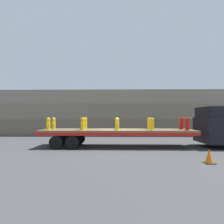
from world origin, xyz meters
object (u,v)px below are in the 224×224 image
at_px(fire_hydrant_yellow_near_2, 117,124).
at_px(traffic_cone, 209,156).
at_px(truck_cab, 218,127).
at_px(fire_hydrant_yellow_far_1, 85,123).
at_px(flatbed_trailer, 107,133).
at_px(fire_hydrant_yellow_near_3, 152,124).
at_px(fire_hydrant_red_far_4, 181,123).
at_px(fire_hydrant_yellow_near_0, 48,124).
at_px(fire_hydrant_yellow_far_2, 117,123).
at_px(fire_hydrant_red_near_4, 187,124).
at_px(fire_hydrant_yellow_far_3, 149,123).
at_px(fire_hydrant_yellow_far_0, 54,123).
at_px(fire_hydrant_yellow_near_1, 83,124).

xyz_separation_m(fire_hydrant_yellow_near_2, traffic_cone, (4.25, -3.91, -1.33)).
bearing_deg(truck_cab, fire_hydrant_yellow_far_1, 176.86).
relative_size(flatbed_trailer, fire_hydrant_yellow_far_1, 12.56).
bearing_deg(truck_cab, fire_hydrant_yellow_near_3, -173.74).
bearing_deg(fire_hydrant_red_far_4, fire_hydrant_yellow_near_2, -167.59).
xyz_separation_m(fire_hydrant_yellow_near_0, traffic_cone, (9.09, -3.91, -1.33)).
bearing_deg(flatbed_trailer, fire_hydrant_yellow_far_2, 36.36).
bearing_deg(fire_hydrant_red_near_4, truck_cab, 12.34).
distance_m(fire_hydrant_yellow_far_1, fire_hydrant_red_near_4, 7.34).
distance_m(fire_hydrant_yellow_near_0, fire_hydrant_yellow_near_2, 4.84).
height_order(fire_hydrant_yellow_near_3, traffic_cone, fire_hydrant_yellow_near_3).
relative_size(fire_hydrant_yellow_near_0, fire_hydrant_yellow_far_2, 1.00).
bearing_deg(fire_hydrant_yellow_near_3, truck_cab, 6.26).
distance_m(fire_hydrant_yellow_near_0, fire_hydrant_yellow_far_3, 7.34).
bearing_deg(fire_hydrant_yellow_far_0, fire_hydrant_yellow_near_2, -12.41).
bearing_deg(fire_hydrant_red_far_4, fire_hydrant_yellow_far_3, 180.00).
height_order(fire_hydrant_yellow_far_1, fire_hydrant_yellow_far_2, same).
height_order(fire_hydrant_yellow_far_3, fire_hydrant_red_far_4, same).
relative_size(fire_hydrant_yellow_near_3, traffic_cone, 1.27).
xyz_separation_m(truck_cab, traffic_cone, (-3.02, -4.44, -1.13)).
height_order(fire_hydrant_yellow_near_2, traffic_cone, fire_hydrant_yellow_near_2).
bearing_deg(fire_hydrant_yellow_far_2, fire_hydrant_red_far_4, 0.00).
distance_m(fire_hydrant_yellow_near_2, fire_hydrant_yellow_near_3, 2.42).
distance_m(fire_hydrant_yellow_far_1, fire_hydrant_yellow_near_3, 4.96).
xyz_separation_m(flatbed_trailer, fire_hydrant_yellow_near_0, (-4.12, -0.53, 0.65)).
bearing_deg(fire_hydrant_yellow_far_2, fire_hydrant_red_near_4, -12.41).
xyz_separation_m(fire_hydrant_yellow_near_0, fire_hydrant_red_far_4, (9.68, 1.07, 0.00)).
relative_size(flatbed_trailer, fire_hydrant_yellow_near_3, 12.56).
bearing_deg(fire_hydrant_yellow_far_0, fire_hydrant_red_near_4, -6.28).
xyz_separation_m(fire_hydrant_yellow_far_2, fire_hydrant_yellow_near_3, (2.42, -1.07, 0.00)).
height_order(fire_hydrant_yellow_far_3, fire_hydrant_red_near_4, same).
xyz_separation_m(fire_hydrant_yellow_near_2, fire_hydrant_yellow_near_3, (2.42, 0.00, 0.00)).
bearing_deg(fire_hydrant_yellow_far_0, fire_hydrant_yellow_far_3, 0.00).
bearing_deg(fire_hydrant_yellow_far_3, fire_hydrant_yellow_far_0, 180.00).
xyz_separation_m(fire_hydrant_red_near_4, fire_hydrant_red_far_4, (0.00, 1.07, 0.00)).
xyz_separation_m(truck_cab, fire_hydrant_red_far_4, (-2.44, 0.53, 0.20)).
xyz_separation_m(fire_hydrant_yellow_near_1, fire_hydrant_yellow_far_1, (0.00, 1.07, 0.00)).
height_order(fire_hydrant_yellow_near_0, traffic_cone, fire_hydrant_yellow_near_0).
bearing_deg(fire_hydrant_red_far_4, fire_hydrant_yellow_near_3, -156.24).
relative_size(truck_cab, fire_hydrant_yellow_near_3, 3.31).
height_order(fire_hydrant_yellow_near_0, fire_hydrant_yellow_far_2, same).
distance_m(flatbed_trailer, fire_hydrant_yellow_far_0, 4.20).
bearing_deg(fire_hydrant_red_near_4, fire_hydrant_yellow_far_2, 167.59).
distance_m(fire_hydrant_yellow_near_3, fire_hydrant_yellow_far_3, 1.07).
bearing_deg(fire_hydrant_yellow_far_1, fire_hydrant_yellow_far_3, 0.00).
bearing_deg(fire_hydrant_yellow_far_3, flatbed_trailer, -170.38).
distance_m(fire_hydrant_yellow_far_2, fire_hydrant_yellow_near_3, 2.64).
bearing_deg(fire_hydrant_yellow_far_1, fire_hydrant_yellow_near_2, -23.76).
distance_m(fire_hydrant_yellow_near_1, fire_hydrant_red_near_4, 7.26).
bearing_deg(fire_hydrant_yellow_far_3, fire_hydrant_yellow_near_0, -171.65).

